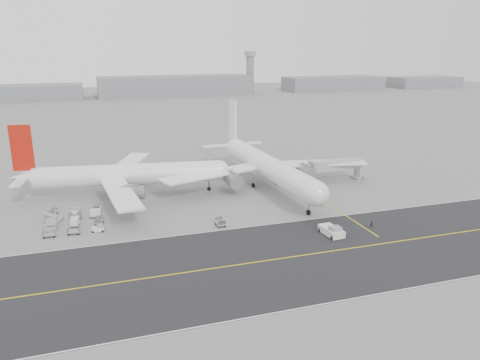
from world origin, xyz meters
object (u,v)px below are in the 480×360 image
object	(u,v)px
airliner_b	(266,165)
pushback_tug	(332,231)
ground_crew_a	(372,224)
airliner_a	(124,175)
control_tower	(250,71)
jet_bridge	(336,166)

from	to	relation	value
airliner_b	pushback_tug	size ratio (longest dim) A/B	7.57
ground_crew_a	airliner_b	bearing A→B (deg)	113.14
airliner_a	pushback_tug	distance (m)	53.79
control_tower	airliner_b	bearing A→B (deg)	-108.11
airliner_b	ground_crew_a	world-z (taller)	airliner_b
pushback_tug	airliner_a	bearing A→B (deg)	128.53
airliner_a	airliner_b	xyz separation A→B (m)	(36.15, -4.16, 0.49)
ground_crew_a	control_tower	bearing A→B (deg)	82.03
jet_bridge	ground_crew_a	xyz separation A→B (m)	(-9.78, -32.63, -3.50)
jet_bridge	airliner_a	bearing A→B (deg)	171.02
pushback_tug	jet_bridge	bearing A→B (deg)	55.02
control_tower	airliner_b	xyz separation A→B (m)	(-79.00, -241.50, -10.47)
airliner_a	airliner_b	world-z (taller)	airliner_b
control_tower	airliner_a	distance (m)	264.03
pushback_tug	jet_bridge	xyz separation A→B (m)	(19.49, 33.63, 3.41)
jet_bridge	ground_crew_a	distance (m)	34.25
control_tower	ground_crew_a	world-z (taller)	control_tower
jet_bridge	airliner_b	bearing A→B (deg)	173.15
airliner_a	pushback_tug	size ratio (longest dim) A/B	6.89
airliner_a	ground_crew_a	size ratio (longest dim) A/B	33.24
control_tower	ground_crew_a	distance (m)	284.13
jet_bridge	control_tower	bearing A→B (deg)	72.79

